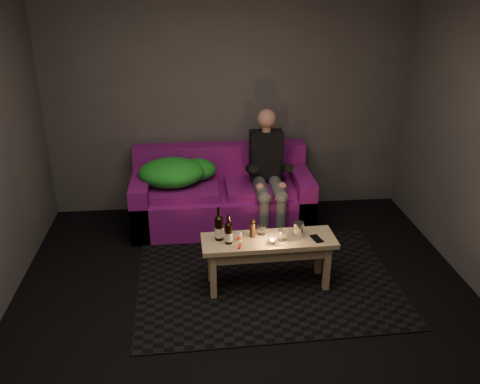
# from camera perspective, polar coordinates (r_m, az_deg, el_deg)

# --- Properties ---
(floor) EXTENTS (4.50, 4.50, 0.00)m
(floor) POSITION_cam_1_polar(r_m,az_deg,el_deg) (4.17, 1.27, -14.63)
(floor) COLOR black
(floor) RESTS_ON ground
(room) EXTENTS (4.50, 4.50, 4.50)m
(room) POSITION_cam_1_polar(r_m,az_deg,el_deg) (3.85, 0.66, 9.56)
(room) COLOR silver
(room) RESTS_ON ground
(rug) EXTENTS (2.35, 1.74, 0.01)m
(rug) POSITION_cam_1_polar(r_m,az_deg,el_deg) (4.65, 3.02, -9.99)
(rug) COLOR black
(rug) RESTS_ON floor
(sofa) EXTENTS (1.91, 0.86, 0.82)m
(sofa) POSITION_cam_1_polar(r_m,az_deg,el_deg) (5.56, -2.05, -0.63)
(sofa) COLOR #7F107B
(sofa) RESTS_ON floor
(green_blanket) EXTENTS (0.84, 0.57, 0.29)m
(green_blanket) POSITION_cam_1_polar(r_m,az_deg,el_deg) (5.43, -7.22, 2.23)
(green_blanket) COLOR #198C1C
(green_blanket) RESTS_ON sofa
(person) EXTENTS (0.34, 0.79, 1.27)m
(person) POSITION_cam_1_polar(r_m,az_deg,el_deg) (5.33, 3.15, 2.45)
(person) COLOR black
(person) RESTS_ON sofa
(coffee_table) EXTENTS (1.16, 0.40, 0.47)m
(coffee_table) POSITION_cam_1_polar(r_m,az_deg,el_deg) (4.41, 3.22, -6.21)
(coffee_table) COLOR tan
(coffee_table) RESTS_ON rug
(beer_bottle_a) EXTENTS (0.08, 0.08, 0.30)m
(beer_bottle_a) POSITION_cam_1_polar(r_m,az_deg,el_deg) (4.30, -2.37, -4.04)
(beer_bottle_a) COLOR black
(beer_bottle_a) RESTS_ON coffee_table
(beer_bottle_b) EXTENTS (0.07, 0.07, 0.26)m
(beer_bottle_b) POSITION_cam_1_polar(r_m,az_deg,el_deg) (4.25, -1.29, -4.62)
(beer_bottle_b) COLOR black
(beer_bottle_b) RESTS_ON coffee_table
(salt_shaker) EXTENTS (0.05, 0.05, 0.08)m
(salt_shaker) POSITION_cam_1_polar(r_m,az_deg,el_deg) (4.32, -0.07, -4.98)
(salt_shaker) COLOR silver
(salt_shaker) RESTS_ON coffee_table
(pepper_mill) EXTENTS (0.06, 0.06, 0.13)m
(pepper_mill) POSITION_cam_1_polar(r_m,az_deg,el_deg) (4.37, 1.40, -4.29)
(pepper_mill) COLOR black
(pepper_mill) RESTS_ON coffee_table
(tumbler_back) EXTENTS (0.09, 0.09, 0.08)m
(tumbler_back) POSITION_cam_1_polar(r_m,az_deg,el_deg) (4.42, 2.41, -4.25)
(tumbler_back) COLOR white
(tumbler_back) RESTS_ON coffee_table
(tealight) EXTENTS (0.06, 0.06, 0.04)m
(tealight) POSITION_cam_1_polar(r_m,az_deg,el_deg) (4.29, 3.62, -5.51)
(tealight) COLOR white
(tealight) RESTS_ON coffee_table
(tumbler_front) EXTENTS (0.09, 0.09, 0.09)m
(tumbler_front) POSITION_cam_1_polar(r_m,az_deg,el_deg) (4.33, 4.80, -4.88)
(tumbler_front) COLOR white
(tumbler_front) RESTS_ON coffee_table
(steel_cup) EXTENTS (0.10, 0.10, 0.12)m
(steel_cup) POSITION_cam_1_polar(r_m,az_deg,el_deg) (4.41, 6.58, -4.17)
(steel_cup) COLOR silver
(steel_cup) RESTS_ON coffee_table
(smartphone) EXTENTS (0.10, 0.15, 0.01)m
(smartphone) POSITION_cam_1_polar(r_m,az_deg,el_deg) (4.40, 8.59, -5.20)
(smartphone) COLOR black
(smartphone) RESTS_ON coffee_table
(red_lighter) EXTENTS (0.04, 0.08, 0.01)m
(red_lighter) POSITION_cam_1_polar(r_m,az_deg,el_deg) (4.24, -0.02, -6.11)
(red_lighter) COLOR #B71C0B
(red_lighter) RESTS_ON coffee_table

